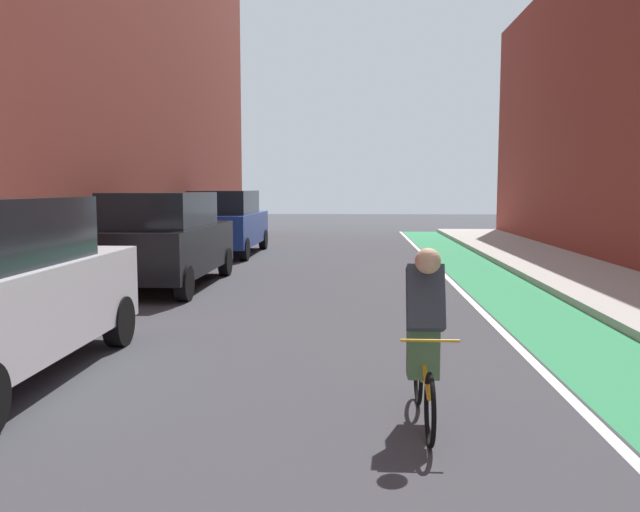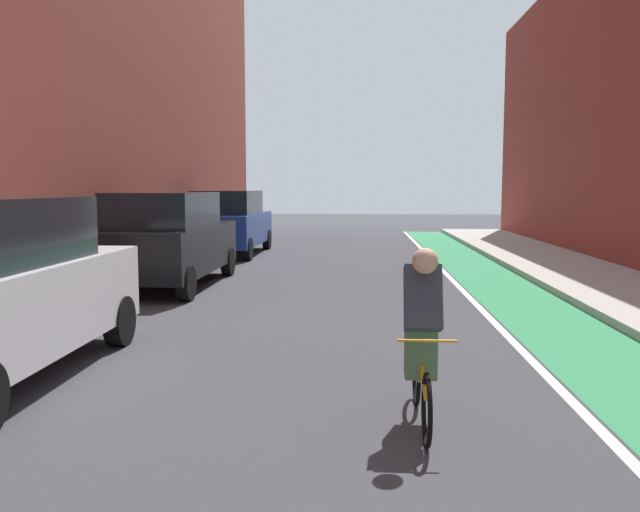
% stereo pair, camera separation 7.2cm
% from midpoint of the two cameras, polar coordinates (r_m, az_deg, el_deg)
% --- Properties ---
extents(ground_plane, '(81.73, 81.73, 0.00)m').
position_cam_midpoint_polar(ground_plane, '(10.95, -0.32, -5.08)').
color(ground_plane, '#38383D').
extents(bike_lane_paint, '(1.60, 37.15, 0.00)m').
position_cam_midpoint_polar(bike_lane_paint, '(13.25, 16.14, -3.38)').
color(bike_lane_paint, '#2D8451').
rests_on(bike_lane_paint, ground).
extents(lane_divider_stripe, '(0.12, 37.15, 0.00)m').
position_cam_midpoint_polar(lane_divider_stripe, '(13.07, 12.29, -3.40)').
color(lane_divider_stripe, white).
rests_on(lane_divider_stripe, ground).
extents(sidewalk_right, '(2.74, 37.15, 0.14)m').
position_cam_midpoint_polar(sidewalk_right, '(13.89, 24.92, -2.99)').
color(sidewalk_right, '#A8A59E').
rests_on(sidewalk_right, ground).
extents(parked_suv_black, '(2.06, 4.71, 1.98)m').
position_cam_midpoint_polar(parked_suv_black, '(14.27, -13.35, 1.46)').
color(parked_suv_black, black).
rests_on(parked_suv_black, ground).
extents(parked_suv_blue, '(2.01, 4.74, 1.98)m').
position_cam_midpoint_polar(parked_suv_blue, '(20.82, -8.14, 2.92)').
color(parked_suv_blue, navy).
rests_on(parked_suv_blue, ground).
extents(cyclist_mid, '(0.48, 1.66, 1.58)m').
position_cam_midpoint_polar(cyclist_mid, '(5.94, 8.59, -6.65)').
color(cyclist_mid, black).
rests_on(cyclist_mid, ground).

